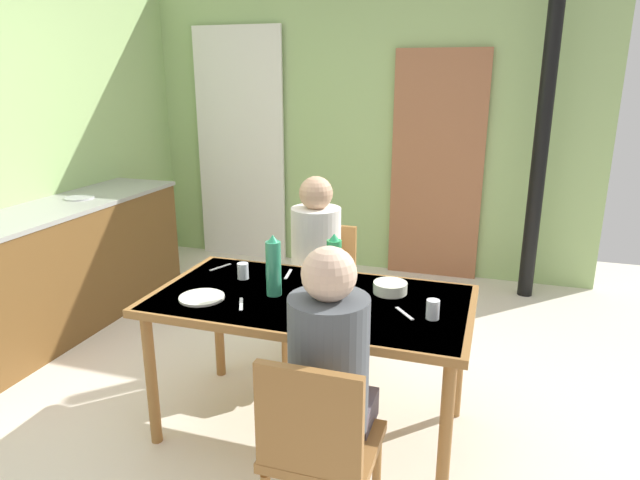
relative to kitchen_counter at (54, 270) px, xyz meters
The scene contains 23 objects.
ground_plane 1.83m from the kitchen_counter, 17.32° to the right, with size 6.80×6.80×0.00m, color silver.
wall_back 2.83m from the kitchen_counter, 50.89° to the left, with size 4.25×0.10×2.65m, color #9EBF77.
wall_left 0.94m from the kitchen_counter, 159.27° to the left, with size 0.10×3.92×2.65m, color #9FC477.
door_wooden 3.20m from the kitchen_counter, 39.51° to the left, with size 0.80×0.05×2.00m, color #9D603F.
stove_pipe_column 3.79m from the kitchen_counter, 28.08° to the left, with size 0.12×0.12×2.65m, color black.
curtain_panel 2.16m from the kitchen_counter, 74.87° to the left, with size 0.90×0.03×2.22m, color white.
kitchen_counter is the anchor object (origin of this frame).
dining_table 2.22m from the kitchen_counter, 15.17° to the right, with size 1.56×0.84×0.74m.
chair_near_diner 2.78m from the kitchen_counter, 29.10° to the right, with size 0.40×0.40×0.87m.
chair_far_diner 1.96m from the kitchen_counter, ahead, with size 0.40×0.40×0.87m.
person_near_diner 2.73m from the kitchen_counter, 26.58° to the right, with size 0.30×0.37×0.77m.
person_far_diner 1.98m from the kitchen_counter, ahead, with size 0.30×0.37×0.77m.
water_bottle_green_near 2.29m from the kitchen_counter, 11.14° to the right, with size 0.08×0.08×0.29m.
water_bottle_green_far 2.09m from the kitchen_counter, 17.20° to the right, with size 0.08×0.08×0.31m.
serving_bowl_center 2.55m from the kitchen_counter, ahead, with size 0.17×0.17×0.06m, color silver.
dinner_plate_near_left 2.36m from the kitchen_counter, 15.83° to the right, with size 0.23×0.23×0.01m, color white.
dinner_plate_near_right 1.83m from the kitchen_counter, 24.93° to the right, with size 0.22×0.22×0.01m, color white.
drinking_glass_by_near_diner 1.80m from the kitchen_counter, 14.59° to the right, with size 0.06×0.06×0.09m, color silver.
drinking_glass_by_far_diner 2.83m from the kitchen_counter, 13.35° to the right, with size 0.06×0.06×0.09m, color silver.
cutlery_knife_near 1.96m from the kitchen_counter, ahead, with size 0.15×0.02×0.00m, color silver.
cutlery_fork_near 1.57m from the kitchen_counter, 12.08° to the right, with size 0.15×0.02×0.00m, color silver.
cutlery_knife_far 2.02m from the kitchen_counter, 22.54° to the right, with size 0.15×0.02×0.00m, color silver.
cutlery_fork_far 2.70m from the kitchen_counter, 13.70° to the right, with size 0.15×0.02×0.00m, color silver.
Camera 1 is at (1.27, -2.46, 1.80)m, focal length 31.46 mm.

